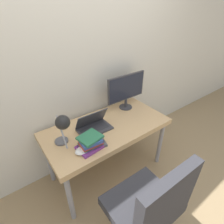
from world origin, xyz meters
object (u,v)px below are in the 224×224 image
(monitor, at_px, (126,89))
(desk_lamp, at_px, (62,125))
(laptop, at_px, (94,126))
(office_chair, at_px, (150,205))
(book_stack, at_px, (90,143))
(game_controller, at_px, (82,150))

(monitor, bearing_deg, desk_lamp, -164.65)
(laptop, xyz_separation_m, office_chair, (-0.08, -0.89, -0.15))
(monitor, height_order, office_chair, monitor)
(laptop, height_order, office_chair, office_chair)
(monitor, xyz_separation_m, book_stack, (-0.73, -0.37, -0.20))
(game_controller, bearing_deg, monitor, 24.73)
(monitor, distance_m, game_controller, 0.93)
(monitor, xyz_separation_m, desk_lamp, (-0.92, -0.25, 0.01))
(desk_lamp, height_order, book_stack, desk_lamp)
(laptop, bearing_deg, game_controller, -138.30)
(desk_lamp, relative_size, office_chair, 0.36)
(office_chair, bearing_deg, monitor, 58.46)
(monitor, relative_size, book_stack, 2.14)
(office_chair, height_order, game_controller, office_chair)
(office_chair, bearing_deg, game_controller, 105.50)
(desk_lamp, xyz_separation_m, office_chair, (0.28, -0.79, -0.38))
(office_chair, bearing_deg, laptop, 85.15)
(office_chair, xyz_separation_m, game_controller, (-0.18, 0.66, 0.13))
(book_stack, distance_m, game_controller, 0.10)
(laptop, distance_m, office_chair, 0.91)
(laptop, height_order, game_controller, laptop)
(monitor, bearing_deg, game_controller, -155.27)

